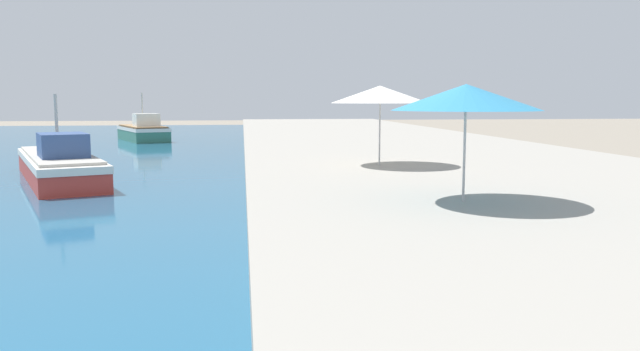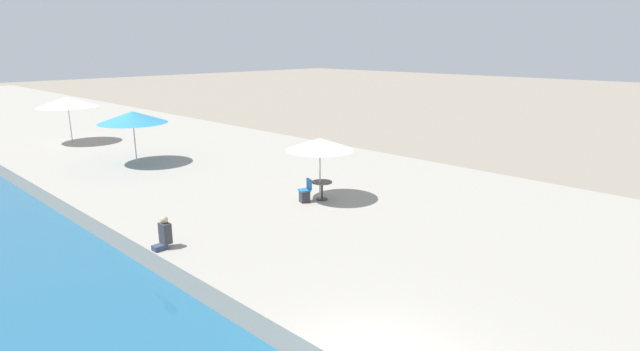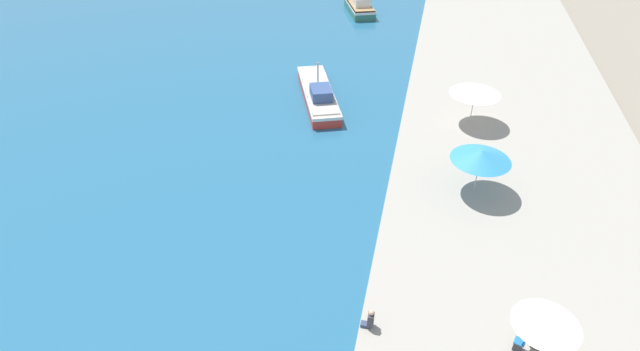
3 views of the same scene
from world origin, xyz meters
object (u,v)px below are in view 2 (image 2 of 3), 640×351
at_px(person_at_quay, 164,234).
at_px(cafe_umbrella_white, 133,117).
at_px(cafe_umbrella_pink, 320,144).
at_px(cafe_table, 322,187).
at_px(cafe_chair_left, 305,194).
at_px(cafe_umbrella_striped, 67,102).

bearing_deg(person_at_quay, cafe_umbrella_white, 67.63).
distance_m(cafe_umbrella_pink, cafe_umbrella_white, 11.31).
bearing_deg(cafe_umbrella_pink, cafe_table, -14.86).
bearing_deg(cafe_table, cafe_chair_left, 159.12).
xyz_separation_m(cafe_umbrella_white, person_at_quay, (-4.58, -11.12, -1.96)).
xyz_separation_m(cafe_umbrella_white, cafe_table, (2.23, -11.13, -1.88)).
height_order(cafe_chair_left, person_at_quay, person_at_quay).
distance_m(cafe_chair_left, person_at_quay, 6.13).
bearing_deg(cafe_table, cafe_umbrella_striped, 96.93).
height_order(cafe_umbrella_pink, person_at_quay, cafe_umbrella_pink).
bearing_deg(cafe_umbrella_white, cafe_umbrella_striped, 90.96).
height_order(cafe_umbrella_white, person_at_quay, cafe_umbrella_white).
bearing_deg(cafe_umbrella_pink, person_at_quay, -179.82).
xyz_separation_m(cafe_umbrella_striped, cafe_chair_left, (1.69, -19.21, -2.22)).
xyz_separation_m(cafe_umbrella_white, cafe_chair_left, (1.55, -10.87, -2.08)).
height_order(cafe_umbrella_striped, person_at_quay, cafe_umbrella_striped).
xyz_separation_m(cafe_umbrella_striped, person_at_quay, (-4.44, -19.47, -2.10)).
xyz_separation_m(cafe_table, person_at_quay, (-6.80, 0.00, -0.09)).
bearing_deg(cafe_chair_left, cafe_umbrella_pink, -90.88).
xyz_separation_m(cafe_chair_left, person_at_quay, (-6.13, -0.25, 0.12)).
height_order(cafe_umbrella_pink, cafe_umbrella_white, cafe_umbrella_white).
bearing_deg(cafe_table, person_at_quay, 179.98).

